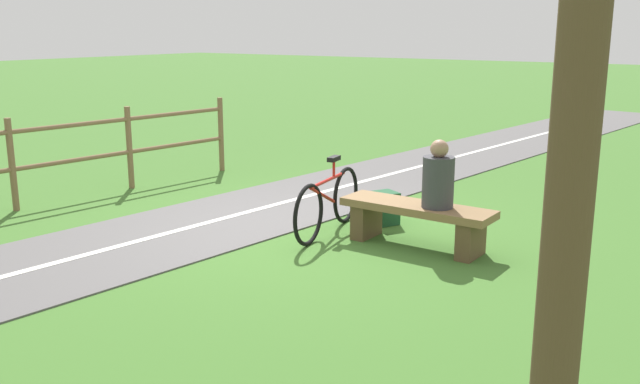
# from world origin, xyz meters

# --- Properties ---
(ground_plane) EXTENTS (80.00, 80.00, 0.00)m
(ground_plane) POSITION_xyz_m (0.00, 0.00, 0.00)
(ground_plane) COLOR #3D6B28
(bench) EXTENTS (1.61, 0.48, 0.45)m
(bench) POSITION_xyz_m (-1.54, -0.20, 0.31)
(bench) COLOR brown
(bench) RESTS_ON ground_plane
(person_seated) EXTENTS (0.32, 0.32, 0.69)m
(person_seated) POSITION_xyz_m (-1.76, -0.20, 0.74)
(person_seated) COLOR #38383D
(person_seated) RESTS_ON bench
(bicycle) EXTENTS (0.30, 1.61, 0.84)m
(bicycle) POSITION_xyz_m (-0.52, -0.09, 0.35)
(bicycle) COLOR black
(bicycle) RESTS_ON ground_plane
(backpack) EXTENTS (0.35, 0.35, 0.38)m
(backpack) POSITION_xyz_m (-0.85, -0.77, 0.18)
(backpack) COLOR #1E4C2D
(backpack) RESTS_ON ground_plane
(tree_mid_field) EXTENTS (1.26, 1.05, 4.56)m
(tree_mid_field) POSITION_xyz_m (-3.94, 3.35, 1.93)
(tree_mid_field) COLOR brown
(tree_mid_field) RESTS_ON ground_plane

